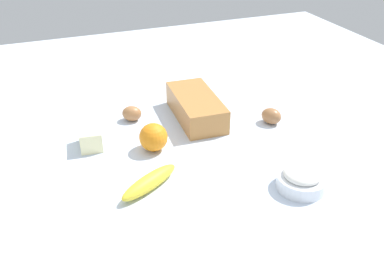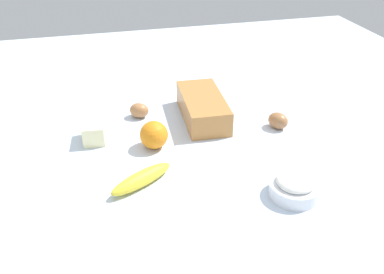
{
  "view_description": "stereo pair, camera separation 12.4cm",
  "coord_description": "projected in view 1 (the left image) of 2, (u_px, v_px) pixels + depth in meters",
  "views": [
    {
      "loc": [
        1.0,
        -0.38,
        0.68
      ],
      "look_at": [
        0.0,
        0.0,
        0.04
      ],
      "focal_mm": 39.79,
      "sensor_mm": 36.0,
      "label": 1
    },
    {
      "loc": [
        1.03,
        -0.26,
        0.68
      ],
      "look_at": [
        0.0,
        0.0,
        0.04
      ],
      "focal_mm": 39.79,
      "sensor_mm": 36.0,
      "label": 2
    }
  ],
  "objects": [
    {
      "name": "orange_fruit",
      "position": [
        153.0,
        137.0,
        1.24
      ],
      "size": [
        0.08,
        0.08,
        0.08
      ],
      "primitive_type": "sphere",
      "color": "orange",
      "rests_on": "ground_plane"
    },
    {
      "name": "butter_block",
      "position": [
        91.0,
        138.0,
        1.26
      ],
      "size": [
        0.1,
        0.07,
        0.06
      ],
      "primitive_type": "cube",
      "rotation": [
        0.0,
        0.0,
        -0.11
      ],
      "color": "#F4EDB2",
      "rests_on": "ground_plane"
    },
    {
      "name": "egg_near_butter",
      "position": [
        271.0,
        116.0,
        1.39
      ],
      "size": [
        0.08,
        0.08,
        0.05
      ],
      "primitive_type": "ellipsoid",
      "rotation": [
        0.0,
        1.57,
        3.72
      ],
      "color": "#9E6A40",
      "rests_on": "ground_plane"
    },
    {
      "name": "loaf_pan",
      "position": [
        196.0,
        107.0,
        1.41
      ],
      "size": [
        0.29,
        0.14,
        0.08
      ],
      "rotation": [
        0.0,
        0.0,
        -0.05
      ],
      "color": "#B77A3D",
      "rests_on": "ground_plane"
    },
    {
      "name": "egg_beside_bowl",
      "position": [
        132.0,
        113.0,
        1.4
      ],
      "size": [
        0.07,
        0.08,
        0.05
      ],
      "primitive_type": "ellipsoid",
      "rotation": [
        0.0,
        1.57,
        1.1
      ],
      "color": "#A97245",
      "rests_on": "ground_plane"
    },
    {
      "name": "ground_plane",
      "position": [
        192.0,
        151.0,
        1.27
      ],
      "size": [
        2.4,
        2.4,
        0.02
      ],
      "primitive_type": "cube",
      "color": "silver"
    },
    {
      "name": "banana",
      "position": [
        150.0,
        182.0,
        1.09
      ],
      "size": [
        0.13,
        0.19,
        0.04
      ],
      "primitive_type": "ellipsoid",
      "rotation": [
        0.0,
        0.0,
        5.23
      ],
      "color": "yellow",
      "rests_on": "ground_plane"
    },
    {
      "name": "flour_bowl",
      "position": [
        302.0,
        179.0,
        1.09
      ],
      "size": [
        0.13,
        0.13,
        0.06
      ],
      "color": "white",
      "rests_on": "ground_plane"
    }
  ]
}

